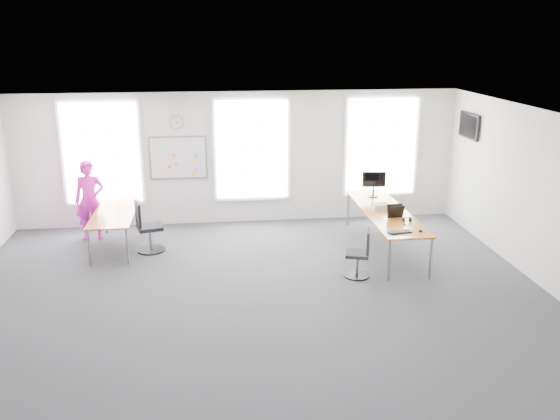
{
  "coord_description": "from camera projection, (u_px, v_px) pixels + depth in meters",
  "views": [
    {
      "loc": [
        -0.66,
        -9.18,
        4.29
      ],
      "look_at": [
        0.6,
        1.2,
        1.1
      ],
      "focal_mm": 38.0,
      "sensor_mm": 36.0,
      "label": 1
    }
  ],
  "objects": [
    {
      "name": "wall_front",
      "position": [
        283.0,
        327.0,
        5.81
      ],
      "size": [
        10.0,
        0.0,
        10.0
      ],
      "primitive_type": "plane",
      "rotation": [
        -1.57,
        0.0,
        0.0
      ],
      "color": "silver",
      "rests_on": "ground"
    },
    {
      "name": "window_right",
      "position": [
        381.0,
        147.0,
        13.7
      ],
      "size": [
        1.6,
        0.06,
        2.2
      ],
      "primitive_type": "cube",
      "color": "white",
      "rests_on": "wall_back"
    },
    {
      "name": "wall_back",
      "position": [
        239.0,
        158.0,
        13.4
      ],
      "size": [
        10.0,
        0.0,
        10.0
      ],
      "primitive_type": "plane",
      "rotation": [
        1.57,
        0.0,
        0.0
      ],
      "color": "silver",
      "rests_on": "ground"
    },
    {
      "name": "chair_left",
      "position": [
        147.0,
        230.0,
        11.84
      ],
      "size": [
        0.58,
        0.58,
        1.05
      ],
      "rotation": [
        0.0,
        0.0,
        1.83
      ],
      "color": "black",
      "rests_on": "ground"
    },
    {
      "name": "person",
      "position": [
        90.0,
        200.0,
        12.48
      ],
      "size": [
        0.66,
        0.47,
        1.69
      ],
      "primitive_type": "imported",
      "rotation": [
        0.0,
        0.0,
        0.1
      ],
      "color": "#EA1BBF",
      "rests_on": "ground"
    },
    {
      "name": "keyboard",
      "position": [
        400.0,
        232.0,
        10.62
      ],
      "size": [
        0.46,
        0.25,
        0.02
      ],
      "primitive_type": "cube",
      "rotation": [
        0.0,
        0.0,
        0.24
      ],
      "color": "black",
      "rests_on": "desk_right"
    },
    {
      "name": "window_mid",
      "position": [
        252.0,
        150.0,
        13.35
      ],
      "size": [
        1.6,
        0.06,
        2.2
      ],
      "primitive_type": "cube",
      "color": "white",
      "rests_on": "wall_back"
    },
    {
      "name": "tv",
      "position": [
        469.0,
        126.0,
        12.79
      ],
      "size": [
        0.06,
        0.9,
        0.55
      ],
      "primitive_type": "cube",
      "color": "black",
      "rests_on": "wall_right"
    },
    {
      "name": "paper_stack",
      "position": [
        380.0,
        206.0,
        12.01
      ],
      "size": [
        0.34,
        0.27,
        0.11
      ],
      "primitive_type": "cube",
      "rotation": [
        0.0,
        0.0,
        0.08
      ],
      "color": "beige",
      "rests_on": "desk_right"
    },
    {
      "name": "headphones",
      "position": [
        407.0,
        220.0,
        11.21
      ],
      "size": [
        0.16,
        0.09,
        0.1
      ],
      "rotation": [
        0.0,
        0.0,
        -0.33
      ],
      "color": "black",
      "rests_on": "desk_right"
    },
    {
      "name": "mouse",
      "position": [
        420.0,
        231.0,
        10.66
      ],
      "size": [
        0.08,
        0.13,
        0.05
      ],
      "primitive_type": "ellipsoid",
      "rotation": [
        0.0,
        0.0,
        -0.07
      ],
      "color": "black",
      "rests_on": "desk_right"
    },
    {
      "name": "desk_right",
      "position": [
        385.0,
        213.0,
        11.91
      ],
      "size": [
        0.88,
        3.29,
        0.8
      ],
      "color": "#AA561E",
      "rests_on": "ground"
    },
    {
      "name": "wall_right",
      "position": [
        542.0,
        199.0,
        10.18
      ],
      "size": [
        0.0,
        10.0,
        10.0
      ],
      "primitive_type": "plane",
      "rotation": [
        1.57,
        0.0,
        -1.57
      ],
      "color": "silver",
      "rests_on": "ground"
    },
    {
      "name": "whiteboard",
      "position": [
        178.0,
        158.0,
        13.2
      ],
      "size": [
        1.2,
        0.03,
        0.9
      ],
      "primitive_type": "cube",
      "color": "silver",
      "rests_on": "wall_back"
    },
    {
      "name": "monitor",
      "position": [
        374.0,
        182.0,
        12.79
      ],
      "size": [
        0.51,
        0.21,
        0.56
      ],
      "rotation": [
        0.0,
        0.0,
        -0.12
      ],
      "color": "black",
      "rests_on": "desk_right"
    },
    {
      "name": "window_left",
      "position": [
        102.0,
        153.0,
        12.97
      ],
      "size": [
        1.6,
        0.06,
        2.2
      ],
      "primitive_type": "cube",
      "color": "white",
      "rests_on": "wall_back"
    },
    {
      "name": "wall_clock",
      "position": [
        176.0,
        122.0,
        12.97
      ],
      "size": [
        0.3,
        0.04,
        0.3
      ],
      "primitive_type": "cylinder",
      "rotation": [
        1.57,
        0.0,
        0.0
      ],
      "color": "gray",
      "rests_on": "wall_back"
    },
    {
      "name": "chair_right",
      "position": [
        360.0,
        256.0,
        10.64
      ],
      "size": [
        0.5,
        0.5,
        0.89
      ],
      "rotation": [
        0.0,
        0.0,
        -1.87
      ],
      "color": "black",
      "rests_on": "ground"
    },
    {
      "name": "floor",
      "position": [
        253.0,
        294.0,
        10.04
      ],
      "size": [
        10.0,
        10.0,
        0.0
      ],
      "primitive_type": "plane",
      "color": "#2A2A2F",
      "rests_on": "ground"
    },
    {
      "name": "lens_cap",
      "position": [
        405.0,
        225.0,
        11.04
      ],
      "size": [
        0.07,
        0.07,
        0.01
      ],
      "primitive_type": "cylinder",
      "rotation": [
        0.0,
        0.0,
        0.04
      ],
      "color": "black",
      "rests_on": "desk_right"
    },
    {
      "name": "desk_left",
      "position": [
        114.0,
        215.0,
        11.99
      ],
      "size": [
        0.82,
        2.05,
        0.75
      ],
      "color": "#AA561E",
      "rests_on": "ground"
    },
    {
      "name": "laptop_sleeve",
      "position": [
        396.0,
        211.0,
        11.44
      ],
      "size": [
        0.33,
        0.21,
        0.26
      ],
      "rotation": [
        0.0,
        0.0,
        0.13
      ],
      "color": "black",
      "rests_on": "desk_right"
    },
    {
      "name": "ceiling",
      "position": [
        251.0,
        117.0,
        9.17
      ],
      "size": [
        10.0,
        10.0,
        0.0
      ],
      "primitive_type": "plane",
      "rotation": [
        3.14,
        0.0,
        0.0
      ],
      "color": "white",
      "rests_on": "ground"
    }
  ]
}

